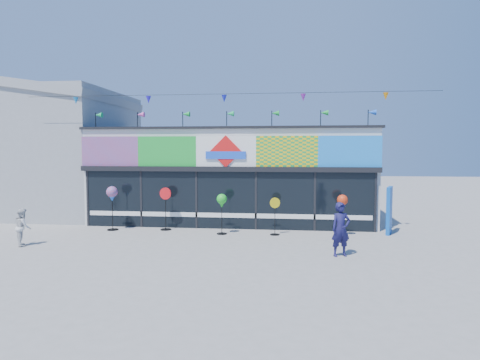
% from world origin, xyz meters
% --- Properties ---
extents(ground, '(80.00, 80.00, 0.00)m').
position_xyz_m(ground, '(0.00, 0.00, 0.00)').
color(ground, gray).
rests_on(ground, ground).
extents(kite_shop, '(16.00, 5.70, 5.31)m').
position_xyz_m(kite_shop, '(0.00, 5.94, 2.05)').
color(kite_shop, silver).
rests_on(kite_shop, ground).
extents(neighbour_building, '(8.18, 7.20, 6.87)m').
position_xyz_m(neighbour_building, '(-10.00, 7.00, 3.20)').
color(neighbour_building, '#95989A').
rests_on(neighbour_building, ground).
extents(blue_sign, '(0.41, 0.88, 1.78)m').
position_xyz_m(blue_sign, '(6.25, 3.13, 0.89)').
color(blue_sign, '#0C52B6').
rests_on(blue_sign, ground).
extents(spinner_0, '(0.44, 0.44, 1.73)m').
position_xyz_m(spinner_0, '(-4.40, 2.62, 1.39)').
color(spinner_0, black).
rests_on(spinner_0, ground).
extents(spinner_1, '(0.47, 0.43, 1.68)m').
position_xyz_m(spinner_1, '(-2.33, 2.90, 0.89)').
color(spinner_1, black).
rests_on(spinner_1, ground).
extents(spinner_2, '(0.38, 0.38, 1.52)m').
position_xyz_m(spinner_2, '(0.00, 2.32, 1.21)').
color(spinner_2, black).
rests_on(spinner_2, ground).
extents(spinner_3, '(0.37, 0.36, 1.40)m').
position_xyz_m(spinner_3, '(1.99, 2.39, 0.74)').
color(spinner_3, black).
rests_on(spinner_3, ground).
extents(spinner_4, '(0.39, 0.39, 1.54)m').
position_xyz_m(spinner_4, '(4.43, 2.40, 1.23)').
color(spinner_4, black).
rests_on(spinner_4, ground).
extents(adult_man, '(0.68, 0.56, 1.61)m').
position_xyz_m(adult_man, '(4.04, -0.58, 0.80)').
color(adult_man, '#171645').
rests_on(adult_man, ground).
extents(child, '(0.63, 0.69, 1.24)m').
position_xyz_m(child, '(-6.22, -0.35, 0.62)').
color(child, silver).
rests_on(child, ground).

